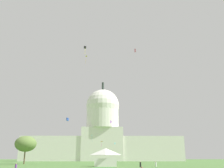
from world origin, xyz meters
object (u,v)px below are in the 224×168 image
at_px(event_tent, 106,157).
at_px(kite_turquoise_low, 92,136).
at_px(person_purple_back_left, 16,167).
at_px(kite_cyan_low, 115,143).
at_px(person_white_lawn_far_right, 156,164).
at_px(person_black_mid_left, 140,164).
at_px(kite_black_mid, 85,47).
at_px(kite_gold_high, 85,57).
at_px(tree_west_far, 26,144).
at_px(kite_pink_high, 135,50).
at_px(kite_violet_low, 111,122).
at_px(capitol_building, 102,134).
at_px(kite_orange_low, 101,142).
at_px(kite_blue_mid, 67,119).

xyz_separation_m(event_tent, kite_turquoise_low, (-8.56, 74.60, 12.23)).
xyz_separation_m(person_purple_back_left, kite_cyan_low, (24.55, 93.42, 9.93)).
distance_m(person_white_lawn_far_right, person_black_mid_left, 5.22).
height_order(event_tent, kite_black_mid, kite_black_mid).
bearing_deg(kite_black_mid, kite_gold_high, -105.74).
bearing_deg(kite_black_mid, person_black_mid_left, -176.41).
height_order(kite_gold_high, kite_black_mid, kite_gold_high).
bearing_deg(kite_black_mid, event_tent, -141.52).
distance_m(tree_west_far, kite_pink_high, 61.40).
relative_size(kite_gold_high, kite_violet_low, 2.96).
relative_size(kite_gold_high, kite_cyan_low, 2.89).
distance_m(kite_pink_high, kite_black_mid, 24.21).
distance_m(capitol_building, kite_black_mid, 131.60).
height_order(kite_pink_high, kite_black_mid, kite_pink_high).
relative_size(tree_west_far, kite_orange_low, 3.47).
relative_size(capitol_building, kite_pink_high, 90.45).
distance_m(tree_west_far, kite_violet_low, 37.96).
bearing_deg(kite_pink_high, kite_orange_low, 177.66).
height_order(tree_west_far, kite_black_mid, kite_black_mid).
bearing_deg(person_black_mid_left, kite_cyan_low, 54.24).
height_order(person_white_lawn_far_right, kite_turquoise_low, kite_turquoise_low).
height_order(event_tent, kite_turquoise_low, kite_turquoise_low).
height_order(tree_west_far, kite_pink_high, kite_pink_high).
xyz_separation_m(event_tent, kite_violet_low, (2.04, 25.73, 14.44)).
bearing_deg(kite_cyan_low, kite_turquoise_low, 148.29).
distance_m(kite_cyan_low, kite_violet_low, 44.73).
height_order(person_purple_back_left, kite_violet_low, kite_violet_low).
bearing_deg(kite_violet_low, kite_pink_high, -77.20).
bearing_deg(kite_violet_low, kite_black_mid, -113.08).
relative_size(person_purple_back_left, kite_violet_low, 1.30).
bearing_deg(kite_blue_mid, person_black_mid_left, -173.12).
bearing_deg(kite_black_mid, kite_pink_high, -158.06).
bearing_deg(kite_orange_low, person_black_mid_left, -64.01).
distance_m(capitol_building, person_white_lawn_far_right, 124.22).
height_order(kite_turquoise_low, kite_cyan_low, kite_turquoise_low).
bearing_deg(person_black_mid_left, kite_blue_mid, 84.35).
distance_m(kite_turquoise_low, kite_violet_low, 50.05).
bearing_deg(kite_pink_high, kite_violet_low, -169.28).
relative_size(kite_cyan_low, kite_black_mid, 0.44).
xyz_separation_m(kite_gold_high, kite_pink_high, (20.55, -21.61, -5.85)).
relative_size(person_black_mid_left, kite_cyan_low, 1.38).
bearing_deg(kite_turquoise_low, kite_black_mid, -137.83).
height_order(tree_west_far, person_white_lawn_far_right, tree_west_far).
bearing_deg(kite_cyan_low, kite_orange_low, 104.80).
distance_m(kite_turquoise_low, kite_pink_high, 76.73).
bearing_deg(kite_cyan_low, kite_pink_high, -97.54).
distance_m(event_tent, kite_gold_high, 52.47).
bearing_deg(person_white_lawn_far_right, kite_black_mid, 24.05).
xyz_separation_m(kite_gold_high, kite_cyan_low, (14.88, 43.20, -36.30)).
bearing_deg(person_white_lawn_far_right, event_tent, -4.81).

